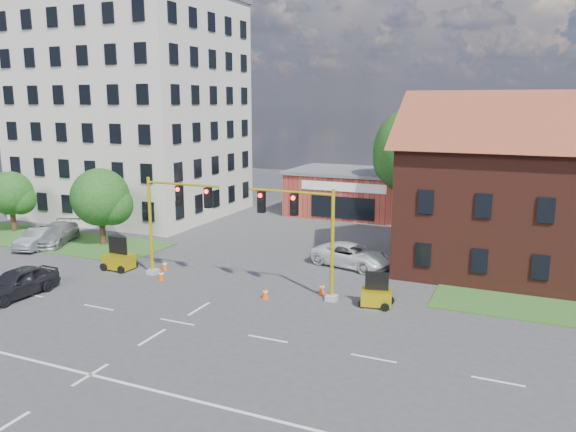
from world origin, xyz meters
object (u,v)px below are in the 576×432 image
object	(u,v)px
signal_mast_west	(172,216)
pickup_white	(352,255)
sedan_dark	(17,283)
signal_mast_east	(304,228)
trailer_east	(376,296)
trailer_west	(119,260)

from	to	relation	value
signal_mast_west	pickup_white	distance (m)	11.97
pickup_white	sedan_dark	size ratio (longest dim) A/B	1.14
signal_mast_west	sedan_dark	xyz separation A→B (m)	(-5.97, -6.47, -3.11)
signal_mast_west	signal_mast_east	world-z (taller)	same
trailer_east	pickup_white	distance (m)	7.42
pickup_white	sedan_dark	xyz separation A→B (m)	(-15.36, -13.19, 0.06)
pickup_white	trailer_west	bearing A→B (deg)	129.47
signal_mast_east	pickup_white	xyz separation A→B (m)	(0.68, 6.72, -3.16)
trailer_east	sedan_dark	xyz separation A→B (m)	(-18.80, -6.62, 0.25)
signal_mast_west	signal_mast_east	distance (m)	8.71
trailer_west	trailer_east	world-z (taller)	trailer_west
signal_mast_west	trailer_west	world-z (taller)	signal_mast_west
signal_mast_west	pickup_white	xyz separation A→B (m)	(9.39, 6.72, -3.16)
sedan_dark	trailer_east	bearing A→B (deg)	21.10
trailer_east	pickup_white	bearing A→B (deg)	105.22
trailer_west	trailer_east	bearing A→B (deg)	1.90
signal_mast_east	pickup_white	bearing A→B (deg)	84.20
trailer_east	signal_mast_east	bearing A→B (deg)	169.63
signal_mast_west	signal_mast_east	bearing A→B (deg)	0.00
sedan_dark	signal_mast_west	bearing A→B (deg)	49.03
trailer_east	trailer_west	bearing A→B (deg)	168.32
signal_mast_east	sedan_dark	world-z (taller)	signal_mast_east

